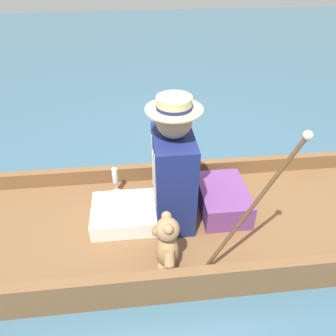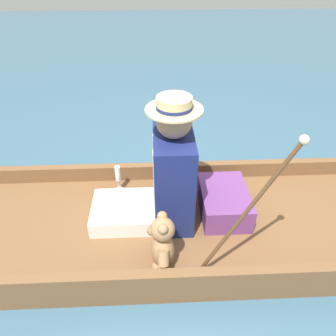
{
  "view_description": "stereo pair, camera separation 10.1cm",
  "coord_description": "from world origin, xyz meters",
  "px_view_note": "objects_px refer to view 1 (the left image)",
  "views": [
    {
      "loc": [
        -1.52,
        0.21,
        1.62
      ],
      "look_at": [
        0.05,
        0.03,
        0.5
      ],
      "focal_mm": 35.0,
      "sensor_mm": 36.0,
      "label": 1
    },
    {
      "loc": [
        -1.53,
        0.11,
        1.62
      ],
      "look_at": [
        0.05,
        0.03,
        0.5
      ],
      "focal_mm": 35.0,
      "sensor_mm": 36.0,
      "label": 2
    }
  ],
  "objects_px": {
    "teddy_bear": "(167,244)",
    "wine_glass": "(115,178)",
    "seated_person": "(164,178)",
    "walking_cane": "(257,201)"
  },
  "relations": [
    {
      "from": "seated_person",
      "to": "walking_cane",
      "type": "relative_size",
      "value": 0.97
    },
    {
      "from": "seated_person",
      "to": "teddy_bear",
      "type": "bearing_deg",
      "value": 175.9
    },
    {
      "from": "wine_glass",
      "to": "walking_cane",
      "type": "bearing_deg",
      "value": -136.76
    },
    {
      "from": "walking_cane",
      "to": "seated_person",
      "type": "bearing_deg",
      "value": 40.56
    },
    {
      "from": "wine_glass",
      "to": "walking_cane",
      "type": "distance_m",
      "value": 1.1
    },
    {
      "from": "teddy_bear",
      "to": "seated_person",
      "type": "bearing_deg",
      "value": -3.41
    },
    {
      "from": "walking_cane",
      "to": "wine_glass",
      "type": "bearing_deg",
      "value": 43.24
    },
    {
      "from": "seated_person",
      "to": "teddy_bear",
      "type": "xyz_separation_m",
      "value": [
        -0.38,
        0.02,
        -0.15
      ]
    },
    {
      "from": "teddy_bear",
      "to": "wine_glass",
      "type": "distance_m",
      "value": 0.74
    },
    {
      "from": "wine_glass",
      "to": "teddy_bear",
      "type": "bearing_deg",
      "value": -156.62
    }
  ]
}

